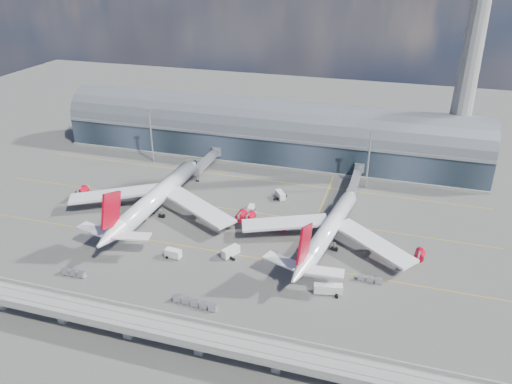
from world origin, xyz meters
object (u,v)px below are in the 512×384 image
(cargo_train_0, at_px, (74,273))
(control_tower, at_px, (471,57))
(airliner_right, at_px, (328,231))
(service_truck_2, at_px, (328,289))
(service_truck_5, at_px, (280,195))
(cargo_train_2, at_px, (370,279))
(service_truck_3, at_px, (231,252))
(service_truck_0, at_px, (145,212))
(floodlight_mast_left, at_px, (151,134))
(service_truck_1, at_px, (173,254))
(airliner_left, at_px, (155,199))
(service_truck_4, at_px, (251,209))
(floodlight_mast_right, at_px, (369,158))
(cargo_train_1, at_px, (195,303))

(cargo_train_0, bearing_deg, control_tower, -42.96)
(airliner_right, bearing_deg, service_truck_2, -71.91)
(airliner_right, xyz_separation_m, service_truck_5, (-24.27, 29.69, -3.95))
(airliner_right, relative_size, cargo_train_2, 8.56)
(control_tower, height_order, airliner_right, control_tower)
(service_truck_3, height_order, cargo_train_0, service_truck_3)
(service_truck_3, bearing_deg, service_truck_5, 111.62)
(service_truck_0, relative_size, service_truck_5, 1.33)
(service_truck_2, bearing_deg, cargo_train_2, -62.61)
(floodlight_mast_left, relative_size, service_truck_2, 2.95)
(service_truck_5, bearing_deg, service_truck_2, -96.91)
(floodlight_mast_left, distance_m, service_truck_1, 86.25)
(airliner_left, height_order, service_truck_3, airliner_left)
(airliner_right, distance_m, service_truck_5, 38.55)
(service_truck_2, relative_size, service_truck_5, 1.37)
(airliner_right, bearing_deg, service_truck_4, 162.70)
(service_truck_3, distance_m, service_truck_5, 46.05)
(airliner_right, relative_size, service_truck_1, 12.20)
(floodlight_mast_right, height_order, service_truck_0, floodlight_mast_right)
(service_truck_1, bearing_deg, service_truck_0, 49.01)
(floodlight_mast_left, bearing_deg, service_truck_5, -16.75)
(service_truck_3, bearing_deg, cargo_train_2, 26.73)
(airliner_right, distance_m, cargo_train_2, 23.85)
(floodlight_mast_right, height_order, service_truck_1, floodlight_mast_right)
(service_truck_0, distance_m, service_truck_4, 40.15)
(service_truck_3, relative_size, service_truck_4, 1.48)
(service_truck_5, relative_size, cargo_train_2, 0.82)
(service_truck_5, bearing_deg, cargo_train_1, -129.11)
(cargo_train_0, bearing_deg, floodlight_mast_right, -40.30)
(service_truck_1, xyz_separation_m, cargo_train_1, (16.58, -20.77, -0.58))
(service_truck_3, bearing_deg, airliner_left, -179.13)
(service_truck_4, relative_size, service_truck_5, 0.73)
(service_truck_1, height_order, cargo_train_1, service_truck_1)
(airliner_right, bearing_deg, airliner_left, -174.66)
(floodlight_mast_left, distance_m, cargo_train_1, 112.55)
(control_tower, bearing_deg, service_truck_2, -110.05)
(service_truck_0, relative_size, service_truck_2, 0.97)
(service_truck_0, bearing_deg, airliner_right, -15.15)
(control_tower, xyz_separation_m, floodlight_mast_right, (-35.00, -28.00, -38.00))
(service_truck_0, distance_m, service_truck_2, 78.85)
(control_tower, distance_m, floodlight_mast_left, 143.01)
(service_truck_2, bearing_deg, service_truck_1, 73.14)
(floodlight_mast_left, distance_m, service_truck_4, 70.38)
(airliner_right, xyz_separation_m, service_truck_1, (-47.10, -22.50, -3.92))
(service_truck_4, bearing_deg, airliner_right, -30.07)
(service_truck_3, xyz_separation_m, service_truck_5, (5.16, 45.76, -0.08))
(floodlight_mast_right, relative_size, cargo_train_1, 1.84)
(service_truck_0, distance_m, service_truck_3, 43.22)
(service_truck_2, bearing_deg, service_truck_0, 57.77)
(cargo_train_2, bearing_deg, airliner_right, 39.77)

